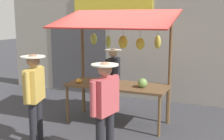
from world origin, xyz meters
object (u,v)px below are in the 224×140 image
shopper_in_grey_tee (35,92)px  vendor_with_sunhat (113,75)px  market_stall (119,54)px  shopper_with_shopping_bag (105,104)px

shopper_in_grey_tee → vendor_with_sunhat: bearing=-29.7°
market_stall → shopper_with_shopping_bag: 1.90m
shopper_in_grey_tee → shopper_with_shopping_bag: size_ratio=1.02×
vendor_with_sunhat → shopper_in_grey_tee: (0.56, 2.36, 0.08)m
vendor_with_sunhat → shopper_with_shopping_bag: bearing=17.7°
market_stall → vendor_with_sunhat: 1.04m
market_stall → shopper_with_shopping_bag: (-0.45, 1.75, -0.56)m
market_stall → vendor_with_sunhat: (0.43, -0.73, -0.61)m
vendor_with_sunhat → shopper_with_shopping_bag: 2.63m
market_stall → shopper_in_grey_tee: size_ratio=1.48×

